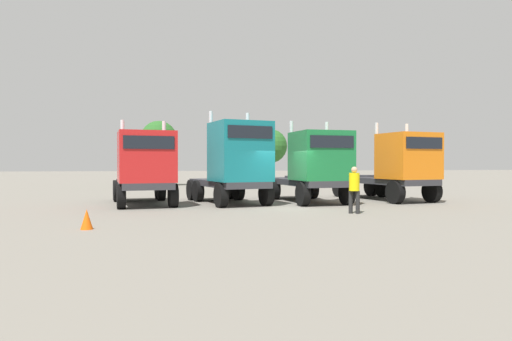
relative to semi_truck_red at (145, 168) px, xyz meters
name	(u,v)px	position (x,y,z in m)	size (l,w,h in m)	color
ground	(285,207)	(6.07, -2.03, -1.74)	(200.00, 200.00, 0.00)	slate
semi_truck_red	(145,168)	(0.00, 0.00, 0.00)	(3.34, 6.55, 3.95)	#333338
semi_truck_teal	(236,162)	(4.16, -0.28, 0.26)	(3.72, 6.22, 4.43)	#333338
semi_truck_green	(314,166)	(8.02, -0.29, 0.06)	(3.07, 6.64, 4.03)	#333338
semi_truck_orange	(398,166)	(12.61, 0.05, 0.05)	(3.55, 6.67, 4.03)	#333338
visitor_in_hivis	(354,186)	(8.07, -4.97, -0.69)	(0.56, 0.56, 1.81)	#252525
traffic_cone_near	(87,219)	(-1.37, -7.43, -1.44)	(0.36, 0.36, 0.60)	#F2590C
oak_far_left	(159,139)	(0.43, 19.15, 2.29)	(3.13, 3.13, 5.63)	#4C3823
oak_far_centre	(232,142)	(6.95, 20.18, 2.17)	(3.02, 3.02, 5.45)	#4C3823
oak_far_right	(270,146)	(10.24, 18.72, 1.74)	(3.06, 3.06, 5.04)	#4C3823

